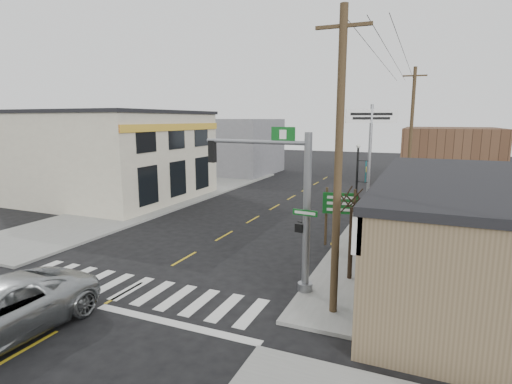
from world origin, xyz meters
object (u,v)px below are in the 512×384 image
at_px(fire_hydrant, 335,244).
at_px(lamp_post, 358,178).
at_px(guide_sign, 340,209).
at_px(utility_pole_near, 338,164).
at_px(utility_pole_far, 411,133).
at_px(traffic_signal_pole, 288,195).
at_px(bare_tree, 353,194).
at_px(dance_center_sign, 371,132).

xyz_separation_m(fire_hydrant, lamp_post, (0.09, 5.66, 2.39)).
xyz_separation_m(guide_sign, fire_hydrant, (-0.00, -1.01, -1.47)).
bearing_deg(utility_pole_near, utility_pole_far, 86.01).
bearing_deg(lamp_post, utility_pole_far, 66.52).
height_order(fire_hydrant, lamp_post, lamp_post).
distance_m(guide_sign, fire_hydrant, 1.78).
height_order(traffic_signal_pole, lamp_post, traffic_signal_pole).
height_order(bare_tree, utility_pole_far, utility_pole_far).
relative_size(bare_tree, utility_pole_far, 0.43).
bearing_deg(fire_hydrant, guide_sign, 90.00).
distance_m(fire_hydrant, dance_center_sign, 10.79).
relative_size(guide_sign, bare_tree, 0.68).
distance_m(fire_hydrant, lamp_post, 6.14).
height_order(dance_center_sign, utility_pole_near, utility_pole_near).
distance_m(lamp_post, utility_pole_near, 11.71).
height_order(guide_sign, utility_pole_near, utility_pole_near).
bearing_deg(bare_tree, lamp_post, 97.46).
relative_size(traffic_signal_pole, bare_tree, 1.38).
bearing_deg(utility_pole_far, bare_tree, -99.78).
xyz_separation_m(fire_hydrant, utility_pole_near, (1.20, -5.82, 4.46)).
relative_size(fire_hydrant, utility_pole_near, 0.08).
bearing_deg(guide_sign, bare_tree, -84.41).
height_order(utility_pole_near, utility_pole_far, utility_pole_far).
relative_size(bare_tree, utility_pole_near, 0.45).
height_order(guide_sign, utility_pole_far, utility_pole_far).
xyz_separation_m(bare_tree, utility_pole_near, (0.00, -3.01, 1.48)).
bearing_deg(lamp_post, utility_pole_near, -93.83).
bearing_deg(bare_tree, dance_center_sign, 94.62).
bearing_deg(utility_pole_near, lamp_post, 95.07).
bearing_deg(fire_hydrant, traffic_signal_pole, -99.89).
relative_size(lamp_post, bare_tree, 1.12).
distance_m(traffic_signal_pole, fire_hydrant, 5.65).
xyz_separation_m(dance_center_sign, bare_tree, (1.00, -12.38, -1.99)).
bearing_deg(utility_pole_far, dance_center_sign, -117.76).
bearing_deg(guide_sign, utility_pole_near, -91.89).
bearing_deg(fire_hydrant, utility_pole_near, -78.34).
relative_size(dance_center_sign, utility_pole_near, 0.76).
distance_m(fire_hydrant, utility_pole_near, 7.43).
bearing_deg(lamp_post, bare_tree, -91.89).
height_order(lamp_post, bare_tree, lamp_post).
xyz_separation_m(dance_center_sign, utility_pole_near, (1.00, -15.39, -0.51)).
distance_m(guide_sign, dance_center_sign, 9.26).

